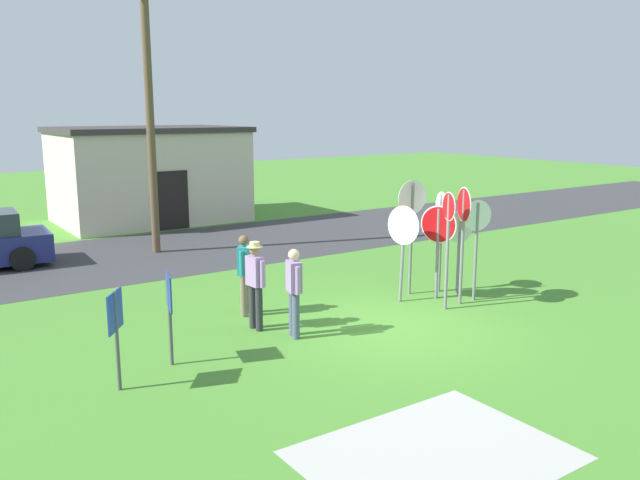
# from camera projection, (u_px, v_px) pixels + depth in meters

# --- Properties ---
(ground_plane) EXTENTS (80.00, 80.00, 0.00)m
(ground_plane) POSITION_uv_depth(u_px,v_px,m) (395.00, 328.00, 12.72)
(ground_plane) COLOR #47842D
(street_asphalt) EXTENTS (60.00, 6.40, 0.01)m
(street_asphalt) POSITION_uv_depth(u_px,v_px,m) (198.00, 247.00, 20.22)
(street_asphalt) COLOR #38383A
(street_asphalt) RESTS_ON ground
(concrete_path) EXTENTS (3.20, 2.40, 0.01)m
(concrete_path) POSITION_uv_depth(u_px,v_px,m) (434.00, 455.00, 8.01)
(concrete_path) COLOR #ADAAA3
(concrete_path) RESTS_ON ground
(building_background) EXTENTS (6.77, 4.87, 3.59)m
(building_background) POSITION_uv_depth(u_px,v_px,m) (149.00, 174.00, 24.90)
(building_background) COLOR beige
(building_background) RESTS_ON ground
(utility_pole) EXTENTS (1.80, 0.24, 8.20)m
(utility_pole) POSITION_uv_depth(u_px,v_px,m) (149.00, 107.00, 18.73)
(utility_pole) COLOR brown
(utility_pole) RESTS_ON ground
(stop_sign_leaning_left) EXTENTS (0.23, 0.57, 2.53)m
(stop_sign_leaning_left) POSITION_uv_depth(u_px,v_px,m) (448.00, 233.00, 13.62)
(stop_sign_leaning_left) COLOR slate
(stop_sign_leaning_left) RESTS_ON ground
(stop_sign_rear_right) EXTENTS (0.32, 0.80, 2.13)m
(stop_sign_rear_right) POSITION_uv_depth(u_px,v_px,m) (438.00, 235.00, 14.45)
(stop_sign_rear_right) COLOR slate
(stop_sign_rear_right) RESTS_ON ground
(stop_sign_tallest) EXTENTS (0.66, 0.22, 2.26)m
(stop_sign_tallest) POSITION_uv_depth(u_px,v_px,m) (477.00, 233.00, 14.31)
(stop_sign_tallest) COLOR slate
(stop_sign_tallest) RESTS_ON ground
(stop_sign_rear_left) EXTENTS (0.79, 0.11, 2.65)m
(stop_sign_rear_left) POSITION_uv_depth(u_px,v_px,m) (412.00, 216.00, 14.74)
(stop_sign_rear_left) COLOR slate
(stop_sign_rear_left) RESTS_ON ground
(stop_sign_center_cluster) EXTENTS (0.27, 0.65, 2.36)m
(stop_sign_center_cluster) POSITION_uv_depth(u_px,v_px,m) (441.00, 225.00, 14.98)
(stop_sign_center_cluster) COLOR slate
(stop_sign_center_cluster) RESTS_ON ground
(stop_sign_nearest) EXTENTS (0.20, 0.86, 2.15)m
(stop_sign_nearest) POSITION_uv_depth(u_px,v_px,m) (403.00, 236.00, 14.25)
(stop_sign_nearest) COLOR slate
(stop_sign_nearest) RESTS_ON ground
(stop_sign_low_front) EXTENTS (0.34, 0.70, 2.58)m
(stop_sign_low_front) POSITION_uv_depth(u_px,v_px,m) (463.00, 225.00, 13.99)
(stop_sign_low_front) COLOR slate
(stop_sign_low_front) RESTS_ON ground
(stop_sign_far_back) EXTENTS (0.71, 0.17, 1.95)m
(stop_sign_far_back) POSITION_uv_depth(u_px,v_px,m) (459.00, 238.00, 14.80)
(stop_sign_far_back) COLOR slate
(stop_sign_far_back) RESTS_ON ground
(person_in_blue) EXTENTS (0.40, 0.46, 1.69)m
(person_in_blue) POSITION_uv_depth(u_px,v_px,m) (244.00, 270.00, 13.36)
(person_in_blue) COLOR #7A6B56
(person_in_blue) RESTS_ON ground
(person_in_dark_shirt) EXTENTS (0.31, 0.55, 1.69)m
(person_in_dark_shirt) POSITION_uv_depth(u_px,v_px,m) (294.00, 288.00, 12.04)
(person_in_dark_shirt) COLOR #4C5670
(person_in_dark_shirt) RESTS_ON ground
(person_on_left) EXTENTS (0.32, 0.57, 1.74)m
(person_on_left) POSITION_uv_depth(u_px,v_px,m) (255.00, 280.00, 12.45)
(person_on_left) COLOR #2D2D33
(person_on_left) RESTS_ON ground
(info_panel_leftmost) EXTENTS (0.17, 0.59, 1.57)m
(info_panel_leftmost) POSITION_uv_depth(u_px,v_px,m) (169.00, 303.00, 10.67)
(info_panel_leftmost) COLOR #4C4C51
(info_panel_leftmost) RESTS_ON ground
(info_panel_middle) EXTENTS (0.38, 0.50, 1.55)m
(info_panel_middle) POSITION_uv_depth(u_px,v_px,m) (116.00, 323.00, 9.69)
(info_panel_middle) COLOR #4C4C51
(info_panel_middle) RESTS_ON ground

